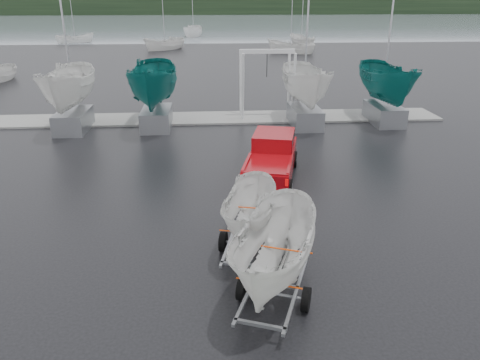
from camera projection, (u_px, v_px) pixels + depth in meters
ground_plane at (189, 210)px, 16.59m from camera, size 120.00×120.00×0.00m
lake at (201, 27)px, 109.23m from camera, size 300.00×300.00×0.00m
dock at (195, 118)px, 28.62m from camera, size 30.00×3.00×0.12m
treeline at (201, 6)px, 172.96m from camera, size 300.00×8.00×6.00m
far_hill at (201, 0)px, 179.62m from camera, size 300.00×6.00×10.00m
pickup_truck at (272, 156)px, 19.28m from camera, size 2.96×5.51×1.74m
trailer_hitched at (251, 175)px, 13.15m from camera, size 2.00×3.78×4.38m
trailer_parked at (278, 197)px, 10.70m from camera, size 2.37×3.79×5.20m
boat_hoist at (267, 74)px, 27.94m from camera, size 3.30×2.18×4.12m
keelboat_0 at (65, 59)px, 24.87m from camera, size 2.47×3.20×10.64m
keelboat_1 at (152, 53)px, 25.28m from camera, size 2.61×3.20×8.04m
keelboat_2 at (308, 59)px, 25.81m from camera, size 2.40×3.20×10.57m
keelboat_3 at (391, 57)px, 26.40m from camera, size 2.42×3.20×10.59m
moored_boat_1 at (165, 50)px, 64.20m from camera, size 3.75×3.75×11.48m
moored_boat_2 at (290, 53)px, 60.63m from camera, size 3.59×3.57×11.37m
moored_boat_3 at (301, 45)px, 69.63m from camera, size 2.93×2.97×11.20m
moored_boat_4 at (75, 43)px, 73.49m from camera, size 2.92×2.88×10.94m
moored_boat_5 at (194, 36)px, 84.51m from camera, size 3.44×3.51×12.06m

